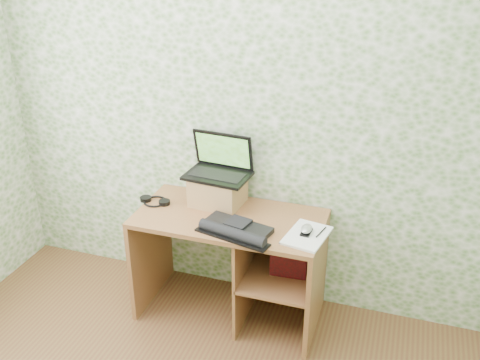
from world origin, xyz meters
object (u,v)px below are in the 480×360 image
(desk, at_px, (242,252))
(keyboard, at_px, (235,229))
(riser, at_px, (218,190))
(laptop, at_px, (220,165))
(notepad, at_px, (307,235))

(desk, height_order, keyboard, keyboard)
(riser, xyz_separation_m, laptop, (-0.00, 0.04, 0.16))
(desk, distance_m, keyboard, 0.36)
(laptop, xyz_separation_m, notepad, (0.65, -0.27, -0.25))
(notepad, bearing_deg, keyboard, -157.49)
(keyboard, bearing_deg, desk, 109.13)
(riser, bearing_deg, laptop, 90.00)
(riser, height_order, laptop, laptop)
(desk, xyz_separation_m, riser, (-0.21, 0.12, 0.37))
(desk, height_order, notepad, notepad)
(laptop, bearing_deg, desk, -32.51)
(riser, relative_size, notepad, 1.02)
(riser, bearing_deg, desk, -29.00)
(laptop, distance_m, notepad, 0.75)
(desk, relative_size, keyboard, 2.47)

